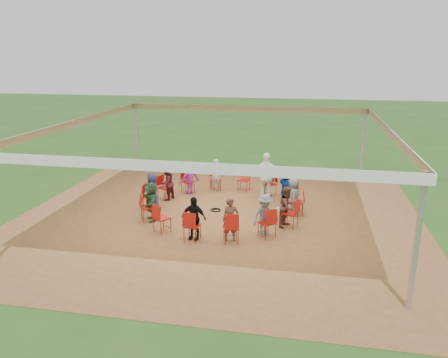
% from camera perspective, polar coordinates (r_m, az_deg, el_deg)
% --- Properties ---
extents(ground, '(80.00, 80.00, 0.00)m').
position_cam_1_polar(ground, '(14.87, -0.27, -4.31)').
color(ground, '#234A17').
rests_on(ground, ground).
extents(dirt_patch, '(13.00, 13.00, 0.00)m').
position_cam_1_polar(dirt_patch, '(14.86, -0.27, -4.29)').
color(dirt_patch, brown).
rests_on(dirt_patch, ground).
extents(tent, '(10.33, 10.33, 3.00)m').
position_cam_1_polar(tent, '(14.22, -0.28, 4.69)').
color(tent, '#B2B2B7').
rests_on(tent, ground).
extents(chair_0, '(0.56, 0.55, 0.90)m').
position_cam_1_polar(chair_0, '(13.60, 8.68, -4.45)').
color(chair_0, '#A4120A').
rests_on(chair_0, ground).
extents(chair_1, '(0.47, 0.45, 0.90)m').
position_cam_1_polar(chair_1, '(14.64, 9.53, -3.00)').
color(chair_1, '#A4120A').
rests_on(chair_1, ground).
extents(chair_2, '(0.59, 0.58, 0.90)m').
position_cam_1_polar(chair_2, '(15.66, 8.45, -1.68)').
color(chair_2, '#A4120A').
rests_on(chair_2, ground).
extents(chair_3, '(0.59, 0.60, 0.90)m').
position_cam_1_polar(chair_3, '(16.49, 5.97, -0.69)').
color(chair_3, '#A4120A').
rests_on(chair_3, ground).
extents(chair_4, '(0.48, 0.50, 0.90)m').
position_cam_1_polar(chair_4, '(16.99, 2.60, -0.11)').
color(chair_4, '#A4120A').
rests_on(chair_4, ground).
extents(chair_5, '(0.53, 0.54, 0.90)m').
position_cam_1_polar(chair_5, '(17.10, -1.13, 0.01)').
color(chair_5, '#A4120A').
rests_on(chair_5, ground).
extents(chair_6, '(0.61, 0.61, 0.90)m').
position_cam_1_polar(chair_6, '(16.81, -4.75, -0.33)').
color(chair_6, '#A4120A').
rests_on(chair_6, ground).
extents(chair_7, '(0.56, 0.55, 0.90)m').
position_cam_1_polar(chair_7, '(16.15, -7.78, -1.11)').
color(chair_7, '#A4120A').
rests_on(chair_7, ground).
extents(chair_8, '(0.47, 0.45, 0.90)m').
position_cam_1_polar(chair_8, '(15.21, -9.69, -2.27)').
color(chair_8, '#A4120A').
rests_on(chair_8, ground).
extents(chair_9, '(0.59, 0.58, 0.90)m').
position_cam_1_polar(chair_9, '(14.16, -9.94, -3.68)').
color(chair_9, '#A4120A').
rests_on(chair_9, ground).
extents(chair_10, '(0.59, 0.60, 0.90)m').
position_cam_1_polar(chair_10, '(13.19, -8.10, -5.09)').
color(chair_10, '#A4120A').
rests_on(chair_10, ground).
extents(chair_11, '(0.48, 0.50, 0.90)m').
position_cam_1_polar(chair_11, '(12.54, -4.19, -6.12)').
color(chair_11, '#A4120A').
rests_on(chair_11, ground).
extents(chair_12, '(0.53, 0.54, 0.90)m').
position_cam_1_polar(chair_12, '(12.38, 0.92, -6.36)').
color(chair_12, '#A4120A').
rests_on(chair_12, ground).
extents(chair_13, '(0.61, 0.61, 0.90)m').
position_cam_1_polar(chair_13, '(12.78, 5.65, -5.71)').
color(chair_13, '#A4120A').
rests_on(chair_13, ground).
extents(person_seated_0, '(0.56, 0.71, 1.28)m').
position_cam_1_polar(person_seated_0, '(13.58, 8.25, -3.59)').
color(person_seated_0, '#512F25').
rests_on(person_seated_0, ground).
extents(person_seated_1, '(0.39, 0.65, 1.28)m').
position_cam_1_polar(person_seated_1, '(14.57, 9.09, -2.26)').
color(person_seated_1, slate).
rests_on(person_seated_1, ground).
extents(person_seated_2, '(0.98, 1.25, 1.28)m').
position_cam_1_polar(person_seated_2, '(15.55, 8.09, -1.04)').
color(person_seated_2, '#0D3496').
rests_on(person_seated_2, ground).
extents(person_seated_3, '(0.83, 0.74, 1.28)m').
position_cam_1_polar(person_seated_3, '(16.34, 5.72, -0.12)').
color(person_seated_3, tan).
rests_on(person_seated_3, ground).
extents(person_seated_4, '(0.54, 0.43, 1.28)m').
position_cam_1_polar(person_seated_4, '(16.93, -1.09, 0.54)').
color(person_seated_4, '#A5A191').
rests_on(person_seated_4, ground).
extents(person_seated_5, '(0.88, 0.86, 1.28)m').
position_cam_1_polar(person_seated_5, '(16.65, -4.57, 0.22)').
color(person_seated_5, '#7D1A6A').
rests_on(person_seated_5, ground).
extents(person_seated_6, '(0.56, 0.71, 1.28)m').
position_cam_1_polar(person_seated_6, '(16.01, -7.47, -0.51)').
color(person_seated_6, '#411119').
rests_on(person_seated_6, ground).
extents(person_seated_7, '(0.39, 0.65, 1.28)m').
position_cam_1_polar(person_seated_7, '(15.12, -9.29, -1.59)').
color(person_seated_7, '#1D2141').
rests_on(person_seated_7, ground).
extents(person_seated_8, '(0.98, 1.25, 1.28)m').
position_cam_1_polar(person_seated_8, '(14.11, -9.50, -2.89)').
color(person_seated_8, '#26482F').
rests_on(person_seated_8, ground).
extents(person_seated_9, '(0.80, 0.49, 1.28)m').
position_cam_1_polar(person_seated_9, '(12.57, -3.99, -5.10)').
color(person_seated_9, black).
rests_on(person_seated_9, ground).
extents(person_seated_10, '(0.54, 0.43, 1.28)m').
position_cam_1_polar(person_seated_10, '(12.42, 0.85, -5.32)').
color(person_seated_10, '#512F25').
rests_on(person_seated_10, ground).
extents(person_seated_11, '(0.88, 0.86, 1.28)m').
position_cam_1_polar(person_seated_11, '(12.80, 5.35, -4.73)').
color(person_seated_11, slate).
rests_on(person_seated_11, ground).
extents(standing_person, '(1.05, 0.54, 1.79)m').
position_cam_1_polar(standing_person, '(15.75, 5.59, 0.23)').
color(standing_person, white).
rests_on(standing_person, ground).
extents(cable_coil, '(0.38, 0.38, 0.03)m').
position_cam_1_polar(cable_coil, '(14.97, -1.07, -4.07)').
color(cable_coil, black).
rests_on(cable_coil, ground).
extents(laptop, '(0.38, 0.42, 0.24)m').
position_cam_1_polar(laptop, '(13.65, 7.64, -3.61)').
color(laptop, '#B7B7BC').
rests_on(laptop, ground).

